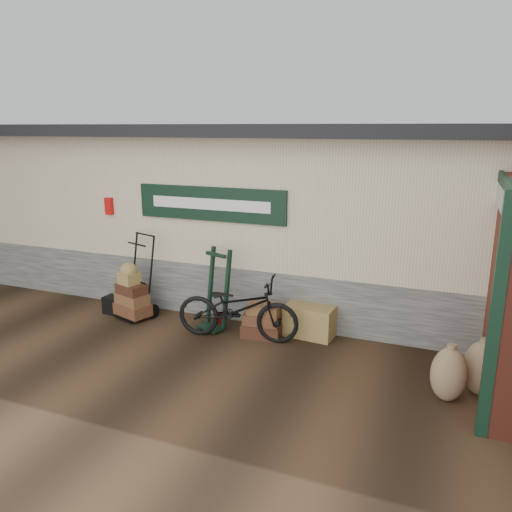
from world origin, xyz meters
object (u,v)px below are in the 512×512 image
(wicker_hamper, at_px, (310,320))
(black_trunk, at_px, (114,305))
(green_barrow, at_px, (217,289))
(porter_trolley, at_px, (139,275))
(bicycle, at_px, (237,305))
(suitcase_stack, at_px, (262,320))

(wicker_hamper, relative_size, black_trunk, 2.50)
(black_trunk, bearing_deg, wicker_hamper, 5.84)
(green_barrow, bearing_deg, wicker_hamper, 29.49)
(porter_trolley, xyz_separation_m, green_barrow, (1.46, 0.01, -0.07))
(green_barrow, xyz_separation_m, wicker_hamper, (1.48, 0.27, -0.41))
(green_barrow, distance_m, wicker_hamper, 1.56)
(porter_trolley, xyz_separation_m, black_trunk, (-0.51, -0.07, -0.57))
(wicker_hamper, bearing_deg, porter_trolley, -174.48)
(porter_trolley, relative_size, wicker_hamper, 1.91)
(black_trunk, bearing_deg, bicycle, -4.50)
(suitcase_stack, height_order, bicycle, bicycle)
(green_barrow, distance_m, black_trunk, 2.04)
(suitcase_stack, xyz_separation_m, black_trunk, (-2.77, -0.03, -0.12))
(wicker_hamper, bearing_deg, suitcase_stack, -154.39)
(porter_trolley, xyz_separation_m, bicycle, (1.94, -0.26, -0.17))
(green_barrow, height_order, bicycle, green_barrow)
(porter_trolley, distance_m, black_trunk, 0.77)
(green_barrow, relative_size, wicker_hamper, 1.72)
(wicker_hamper, xyz_separation_m, bicycle, (-1.00, -0.55, 0.30))
(suitcase_stack, distance_m, black_trunk, 2.77)
(black_trunk, bearing_deg, green_barrow, 2.27)
(porter_trolley, xyz_separation_m, suitcase_stack, (2.26, -0.04, -0.46))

